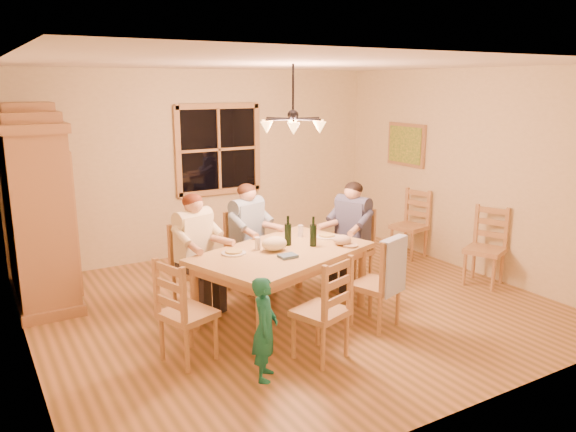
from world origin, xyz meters
TOP-DOWN VIEW (x-y plane):
  - floor at (0.00, 0.00)m, footprint 5.50×5.50m
  - ceiling at (0.00, 0.00)m, footprint 5.50×5.00m
  - wall_back at (0.00, 2.50)m, footprint 5.50×0.02m
  - wall_left at (-2.75, 0.00)m, footprint 0.02×5.00m
  - wall_right at (2.75, 0.00)m, footprint 0.02×5.00m
  - window at (0.20, 2.47)m, footprint 1.30×0.06m
  - painting at (2.71, 1.20)m, footprint 0.06×0.78m
  - chandelier at (-0.00, 0.00)m, footprint 0.77×0.68m
  - armoire at (-2.42, 1.60)m, footprint 0.66×1.40m
  - dining_table at (-0.26, -0.22)m, footprint 2.13×1.67m
  - chair_far_left at (-0.98, 0.47)m, footprint 0.55×0.54m
  - chair_far_right at (-0.19, 0.73)m, footprint 0.55×0.54m
  - chair_near_left at (-0.42, -1.20)m, footprint 0.55×0.54m
  - chair_near_right at (0.46, -0.91)m, footprint 0.55×0.54m
  - chair_end_left at (-1.49, -0.63)m, footprint 0.54×0.55m
  - chair_end_right at (0.97, 0.19)m, footprint 0.54×0.55m
  - adult_woman at (-0.98, 0.47)m, footprint 0.49×0.52m
  - adult_plaid_man at (-0.19, 0.73)m, footprint 0.49×0.52m
  - adult_slate_man at (0.97, 0.19)m, footprint 0.52×0.49m
  - towel at (0.52, -1.09)m, footprint 0.39×0.21m
  - wine_bottle_a at (-0.10, -0.07)m, footprint 0.08×0.08m
  - wine_bottle_b at (0.12, -0.24)m, footprint 0.08×0.08m
  - plate_woman at (-0.76, -0.07)m, footprint 0.26×0.26m
  - plate_plaid at (-0.10, 0.16)m, footprint 0.26×0.26m
  - plate_slate at (0.44, -0.03)m, footprint 0.26×0.26m
  - wine_glass_a at (-0.47, -0.06)m, footprint 0.06×0.06m
  - wine_glass_b at (0.20, 0.15)m, footprint 0.06×0.06m
  - cap at (0.42, -0.36)m, footprint 0.20×0.20m
  - napkin at (-0.33, -0.46)m, footprint 0.22×0.19m
  - cloth_bundle at (-0.33, -0.18)m, footprint 0.28×0.22m
  - child at (-1.04, -1.27)m, footprint 0.37×0.40m
  - chair_spare_front at (2.45, -0.62)m, footprint 0.56×0.57m
  - chair_spare_back at (2.45, 0.76)m, footprint 0.51×0.52m

SIDE VIEW (x-z plane):
  - floor at x=0.00m, z-range 0.00..0.00m
  - chair_far_left at x=-0.98m, z-range -0.19..0.80m
  - chair_far_right at x=-0.19m, z-range -0.19..0.80m
  - chair_near_left at x=-0.42m, z-range -0.19..0.80m
  - chair_near_right at x=0.46m, z-range -0.19..0.80m
  - chair_end_left at x=-1.49m, z-range -0.19..0.80m
  - chair_end_right at x=0.97m, z-range -0.19..0.80m
  - chair_spare_front at x=2.45m, z-range -0.19..0.80m
  - chair_spare_back at x=2.45m, z-range -0.19..0.80m
  - child at x=-1.04m, z-range 0.00..0.92m
  - dining_table at x=-0.26m, z-range 0.28..1.04m
  - towel at x=0.52m, z-range 0.41..0.99m
  - plate_woman at x=-0.76m, z-range 0.76..0.78m
  - plate_plaid at x=-0.10m, z-range 0.76..0.78m
  - plate_slate at x=0.44m, z-range 0.76..0.78m
  - napkin at x=-0.33m, z-range 0.76..0.79m
  - cap at x=0.42m, z-range 0.76..0.87m
  - wine_glass_a at x=-0.47m, z-range 0.76..0.90m
  - wine_glass_b at x=0.20m, z-range 0.76..0.90m
  - cloth_bundle at x=-0.33m, z-range 0.76..0.91m
  - adult_woman at x=-0.98m, z-range 0.40..1.28m
  - adult_plaid_man at x=-0.19m, z-range 0.40..1.28m
  - adult_slate_man at x=0.97m, z-range 0.40..1.28m
  - wine_bottle_a at x=-0.10m, z-range 0.76..1.09m
  - wine_bottle_b at x=0.12m, z-range 0.76..1.09m
  - armoire at x=-2.42m, z-range -0.09..2.21m
  - wall_back at x=0.00m, z-range 0.00..2.70m
  - wall_left at x=-2.75m, z-range 0.00..2.70m
  - wall_right at x=2.75m, z-range 0.00..2.70m
  - window at x=0.20m, z-range 0.90..2.20m
  - painting at x=2.71m, z-range 1.28..1.92m
  - chandelier at x=0.00m, z-range 1.72..2.43m
  - ceiling at x=0.00m, z-range 2.69..2.71m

